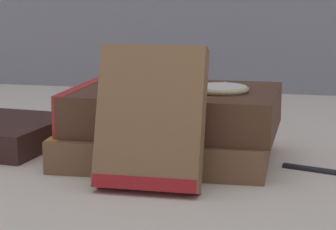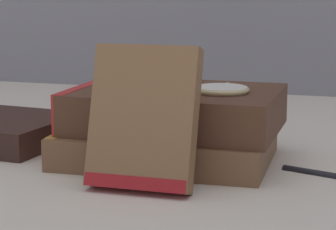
{
  "view_description": "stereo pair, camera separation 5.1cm",
  "coord_description": "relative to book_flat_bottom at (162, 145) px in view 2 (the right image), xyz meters",
  "views": [
    {
      "loc": [
        0.15,
        -0.7,
        0.19
      ],
      "look_at": [
        -0.0,
        -0.01,
        0.05
      ],
      "focal_mm": 75.0,
      "sensor_mm": 36.0,
      "label": 1
    },
    {
      "loc": [
        0.2,
        -0.69,
        0.19
      ],
      "look_at": [
        -0.0,
        -0.01,
        0.05
      ],
      "focal_mm": 75.0,
      "sensor_mm": 36.0,
      "label": 2
    }
  ],
  "objects": [
    {
      "name": "book_flat_top",
      "position": [
        0.01,
        0.01,
        0.04
      ],
      "size": [
        0.21,
        0.15,
        0.04
      ],
      "rotation": [
        0.0,
        0.0,
        0.01
      ],
      "color": "#4C2D1E",
      "rests_on": "book_flat_bottom"
    },
    {
      "name": "ground_plane",
      "position": [
        0.01,
        0.0,
        -0.02
      ],
      "size": [
        3.0,
        3.0,
        0.0
      ],
      "primitive_type": "plane",
      "color": "beige"
    },
    {
      "name": "reading_glasses",
      "position": [
        -0.02,
        0.17,
        -0.01
      ],
      "size": [
        0.11,
        0.07,
        0.0
      ],
      "rotation": [
        0.0,
        0.0,
        0.18
      ],
      "color": "black",
      "rests_on": "ground_plane"
    },
    {
      "name": "book_leaning_front",
      "position": [
        0.01,
        -0.1,
        0.04
      ],
      "size": [
        0.1,
        0.06,
        0.13
      ],
      "rotation": [
        -0.29,
        0.0,
        0.0
      ],
      "color": "brown",
      "rests_on": "ground_plane"
    },
    {
      "name": "book_flat_bottom",
      "position": [
        0.0,
        0.0,
        0.0
      ],
      "size": [
        0.22,
        0.16,
        0.03
      ],
      "rotation": [
        0.0,
        0.0,
        0.04
      ],
      "color": "brown",
      "rests_on": "ground_plane"
    },
    {
      "name": "pocket_watch",
      "position": [
        0.06,
        0.0,
        0.06
      ],
      "size": [
        0.06,
        0.06,
        0.01
      ],
      "color": "silver",
      "rests_on": "book_flat_top"
    }
  ]
}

